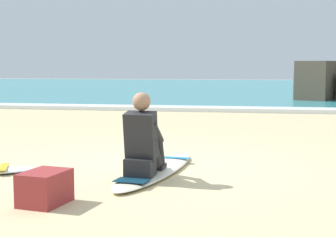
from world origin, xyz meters
name	(u,v)px	position (x,y,z in m)	size (l,w,h in m)	color
ground_plane	(153,166)	(0.00, 0.00, 0.00)	(80.00, 80.00, 0.00)	beige
sea	(233,88)	(0.00, 21.96, 0.05)	(80.00, 28.00, 0.10)	teal
breaking_foam	(210,109)	(0.00, 8.26, 0.06)	(80.00, 0.90, 0.11)	white
surfboard_main	(156,170)	(0.12, -0.38, 0.04)	(0.87, 2.48, 0.08)	#EFE5C6
surfer_seated	(143,143)	(0.05, -0.79, 0.44)	(0.40, 0.72, 0.95)	#232326
beach_bag	(45,188)	(-0.65, -1.97, 0.16)	(0.36, 0.48, 0.32)	maroon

